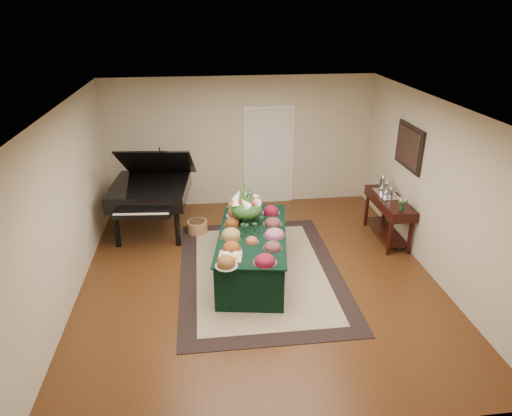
{
  "coord_description": "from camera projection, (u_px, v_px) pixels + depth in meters",
  "views": [
    {
      "loc": [
        -0.79,
        -6.19,
        3.97
      ],
      "look_at": [
        0.0,
        0.3,
        1.05
      ],
      "focal_mm": 32.0,
      "sensor_mm": 36.0,
      "label": 1
    }
  ],
  "objects": [
    {
      "name": "kitchen_doorway",
      "position": [
        269.0,
        157.0,
        9.66
      ],
      "size": [
        1.05,
        0.07,
        2.1
      ],
      "color": "white",
      "rests_on": "ground"
    },
    {
      "name": "grand_piano",
      "position": [
        151.0,
        190.0,
        8.39
      ],
      "size": [
        1.6,
        1.76,
        1.7
      ],
      "color": "black",
      "rests_on": "ground"
    },
    {
      "name": "food_platters",
      "position": [
        249.0,
        230.0,
        7.04
      ],
      "size": [
        1.17,
        2.25,
        0.15
      ],
      "color": "silver",
      "rests_on": "buffet_table"
    },
    {
      "name": "tea_service",
      "position": [
        386.0,
        188.0,
        8.27
      ],
      "size": [
        0.34,
        0.58,
        0.3
      ],
      "color": "silver",
      "rests_on": "mahogany_sideboard"
    },
    {
      "name": "mahogany_sideboard",
      "position": [
        389.0,
        207.0,
        8.21
      ],
      "size": [
        0.45,
        1.37,
        0.82
      ],
      "color": "black",
      "rests_on": "ground"
    },
    {
      "name": "cutting_board",
      "position": [
        230.0,
        254.0,
        6.37
      ],
      "size": [
        0.37,
        0.37,
        0.1
      ],
      "color": "tan",
      "rests_on": "buffet_table"
    },
    {
      "name": "ground",
      "position": [
        258.0,
        275.0,
        7.32
      ],
      "size": [
        6.0,
        6.0,
        0.0
      ],
      "primitive_type": "plane",
      "color": "#32190B",
      "rests_on": "ground"
    },
    {
      "name": "wall_painting",
      "position": [
        409.0,
        147.0,
        7.77
      ],
      "size": [
        0.05,
        0.95,
        0.75
      ],
      "color": "black",
      "rests_on": "ground"
    },
    {
      "name": "floral_centerpiece",
      "position": [
        247.0,
        205.0,
        7.28
      ],
      "size": [
        0.52,
        0.52,
        0.52
      ],
      "color": "#15341D",
      "rests_on": "buffet_table"
    },
    {
      "name": "green_goblets",
      "position": [
        251.0,
        227.0,
        7.03
      ],
      "size": [
        0.39,
        0.32,
        0.18
      ],
      "color": "#15341D",
      "rests_on": "buffet_table"
    },
    {
      "name": "area_rug",
      "position": [
        260.0,
        271.0,
        7.41
      ],
      "size": [
        2.56,
        3.58,
        0.01
      ],
      "color": "black",
      "rests_on": "ground"
    },
    {
      "name": "pink_bouquet",
      "position": [
        403.0,
        201.0,
        7.62
      ],
      "size": [
        0.18,
        0.18,
        0.23
      ],
      "color": "#15341D",
      "rests_on": "mahogany_sideboard"
    },
    {
      "name": "buffet_table",
      "position": [
        253.0,
        253.0,
        7.22
      ],
      "size": [
        1.36,
        2.31,
        0.74
      ],
      "color": "black",
      "rests_on": "ground"
    },
    {
      "name": "wicker_basket",
      "position": [
        197.0,
        227.0,
        8.64
      ],
      "size": [
        0.38,
        0.38,
        0.23
      ],
      "primitive_type": "cylinder",
      "color": "#A26D41",
      "rests_on": "ground"
    }
  ]
}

